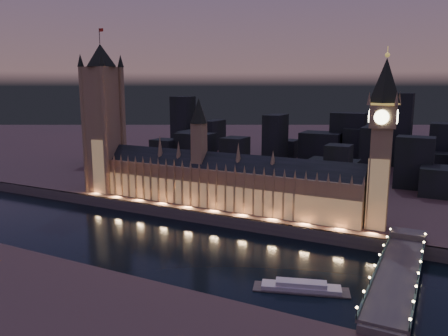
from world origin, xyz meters
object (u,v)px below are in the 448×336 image
at_px(elizabeth_tower, 382,130).
at_px(river_boat, 301,287).
at_px(victoria_tower, 103,112).
at_px(palace_of_westminster, 222,182).
at_px(westminster_bridge, 398,276).

xyz_separation_m(elizabeth_tower, river_boat, (-20.52, -88.25, -67.43)).
bearing_deg(victoria_tower, palace_of_westminster, -0.10).
bearing_deg(victoria_tower, westminster_bridge, -15.38).
xyz_separation_m(palace_of_westminster, river_boat, (87.64, -88.07, -24.81)).
bearing_deg(river_boat, elizabeth_tower, 76.91).
bearing_deg(elizabeth_tower, palace_of_westminster, -179.90).
height_order(palace_of_westminster, victoria_tower, victoria_tower).
relative_size(palace_of_westminster, elizabeth_tower, 1.85).
bearing_deg(elizabeth_tower, victoria_tower, 180.00).
bearing_deg(palace_of_westminster, elizabeth_tower, 0.10).
relative_size(westminster_bridge, river_boat, 2.47).
xyz_separation_m(victoria_tower, westminster_bridge, (237.61, -65.38, -67.65)).
bearing_deg(westminster_bridge, victoria_tower, 164.62).
height_order(elizabeth_tower, river_boat, elizabeth_tower).
height_order(palace_of_westminster, elizabeth_tower, elizabeth_tower).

